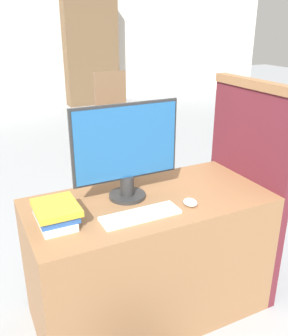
{
  "coord_description": "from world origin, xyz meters",
  "views": [
    {
      "loc": [
        -0.82,
        -1.28,
        1.65
      ],
      "look_at": [
        -0.05,
        0.29,
        0.95
      ],
      "focal_mm": 40.0,
      "sensor_mm": 36.0,
      "label": 1
    }
  ],
  "objects_px": {
    "monitor": "(126,149)",
    "keyboard": "(140,215)",
    "mouse": "(190,202)",
    "far_chair": "(114,107)",
    "book_stack": "(55,213)"
  },
  "relations": [
    {
      "from": "mouse",
      "to": "far_chair",
      "type": "relative_size",
      "value": 0.08
    },
    {
      "from": "monitor",
      "to": "book_stack",
      "type": "height_order",
      "value": "monitor"
    },
    {
      "from": "book_stack",
      "to": "far_chair",
      "type": "distance_m",
      "value": 3.37
    },
    {
      "from": "monitor",
      "to": "keyboard",
      "type": "relative_size",
      "value": 1.46
    },
    {
      "from": "keyboard",
      "to": "far_chair",
      "type": "height_order",
      "value": "far_chair"
    },
    {
      "from": "book_stack",
      "to": "far_chair",
      "type": "height_order",
      "value": "far_chair"
    },
    {
      "from": "mouse",
      "to": "book_stack",
      "type": "height_order",
      "value": "book_stack"
    },
    {
      "from": "mouse",
      "to": "far_chair",
      "type": "height_order",
      "value": "far_chair"
    },
    {
      "from": "mouse",
      "to": "book_stack",
      "type": "distance_m",
      "value": 0.68
    },
    {
      "from": "monitor",
      "to": "mouse",
      "type": "bearing_deg",
      "value": -42.51
    },
    {
      "from": "monitor",
      "to": "keyboard",
      "type": "bearing_deg",
      "value": -97.48
    },
    {
      "from": "keyboard",
      "to": "book_stack",
      "type": "xyz_separation_m",
      "value": [
        -0.38,
        0.13,
        0.04
      ]
    },
    {
      "from": "book_stack",
      "to": "far_chair",
      "type": "bearing_deg",
      "value": 63.33
    },
    {
      "from": "monitor",
      "to": "far_chair",
      "type": "relative_size",
      "value": 0.58
    },
    {
      "from": "mouse",
      "to": "book_stack",
      "type": "xyz_separation_m",
      "value": [
        -0.67,
        0.14,
        0.03
      ]
    }
  ]
}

